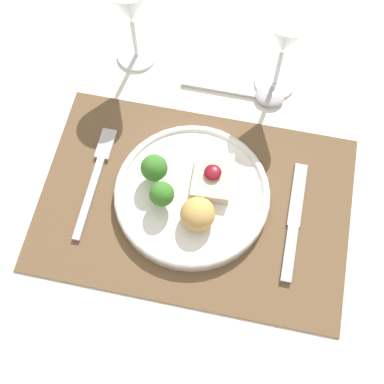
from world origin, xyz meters
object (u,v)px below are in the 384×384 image
(fork, at_px, (97,174))
(spoon, at_px, (258,95))
(wine_glass_near, at_px, (285,38))
(dinner_plate, at_px, (191,194))
(wine_glass_far, at_px, (130,7))
(knife, at_px, (293,229))

(fork, distance_m, spoon, 0.30)
(fork, bearing_deg, spoon, 41.58)
(spoon, bearing_deg, wine_glass_near, 53.89)
(spoon, bearing_deg, fork, -137.00)
(dinner_plate, relative_size, wine_glass_far, 1.44)
(wine_glass_near, bearing_deg, knife, -76.29)
(spoon, relative_size, wine_glass_far, 1.08)
(dinner_plate, height_order, wine_glass_far, wine_glass_far)
(knife, bearing_deg, spoon, 109.46)
(dinner_plate, distance_m, spoon, 0.22)
(knife, relative_size, spoon, 1.09)
(fork, distance_m, knife, 0.32)
(dinner_plate, bearing_deg, knife, -7.19)
(fork, distance_m, wine_glass_near, 0.36)
(wine_glass_near, bearing_deg, spoon, -127.68)
(dinner_plate, xyz_separation_m, fork, (-0.16, 0.01, -0.01))
(dinner_plate, height_order, knife, dinner_plate)
(dinner_plate, distance_m, wine_glass_near, 0.28)
(dinner_plate, height_order, wine_glass_near, wine_glass_near)
(knife, bearing_deg, fork, 172.97)
(knife, height_order, spoon, spoon)
(fork, xyz_separation_m, wine_glass_near, (0.25, 0.23, 0.11))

